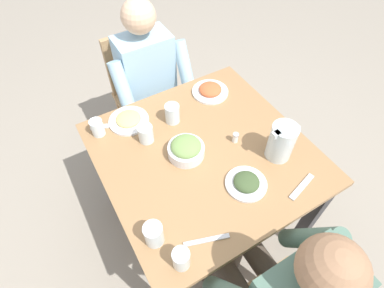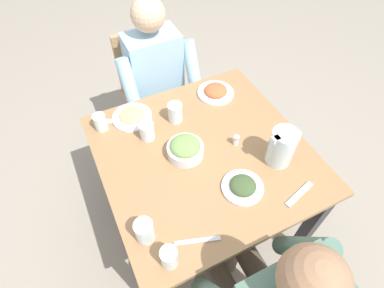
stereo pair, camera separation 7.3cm
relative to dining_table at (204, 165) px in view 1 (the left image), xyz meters
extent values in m
plane|color=gray|center=(0.00, 0.00, -0.63)|extent=(8.00, 8.00, 0.00)
cube|color=#997047|center=(0.00, 0.00, 0.10)|extent=(0.98, 0.98, 0.03)
cube|color=#232328|center=(0.44, -0.44, -0.27)|extent=(0.06, 0.06, 0.71)
cube|color=#232328|center=(-0.44, 0.44, -0.27)|extent=(0.06, 0.06, 0.71)
cube|color=#232328|center=(0.44, 0.44, -0.27)|extent=(0.06, 0.06, 0.71)
cube|color=tan|center=(0.10, -0.58, -0.41)|extent=(0.04, 0.04, 0.44)
cube|color=tan|center=(0.20, 0.92, -0.41)|extent=(0.04, 0.04, 0.44)
cube|color=tan|center=(-0.14, 0.92, -0.41)|extent=(0.04, 0.04, 0.44)
cube|color=tan|center=(0.20, 0.58, -0.41)|extent=(0.04, 0.04, 0.44)
cube|color=tan|center=(-0.14, 0.58, -0.41)|extent=(0.04, 0.04, 0.44)
cube|color=tan|center=(0.03, 0.75, -0.17)|extent=(0.40, 0.40, 0.03)
cube|color=tan|center=(0.03, 0.93, 0.05)|extent=(0.38, 0.04, 0.42)
sphere|color=#936B4C|center=(-0.07, -0.72, 0.46)|extent=(0.19, 0.19, 0.19)
cylinder|color=#473D33|center=(-0.16, -0.53, -0.19)|extent=(0.11, 0.38, 0.11)
cylinder|color=#473D33|center=(-0.16, -0.34, -0.40)|extent=(0.10, 0.10, 0.47)
cylinder|color=#473D33|center=(0.01, -0.53, -0.19)|extent=(0.11, 0.38, 0.11)
cylinder|color=#473D33|center=(0.01, -0.34, -0.40)|extent=(0.10, 0.10, 0.47)
cylinder|color=#4C6B5B|center=(0.13, -0.58, 0.11)|extent=(0.08, 0.23, 0.37)
cube|color=#9EC6E0|center=(0.03, 0.72, 0.09)|extent=(0.32, 0.20, 0.50)
sphere|color=#DBB28E|center=(0.03, 0.72, 0.46)|extent=(0.19, 0.19, 0.19)
cylinder|color=#473D33|center=(0.11, 0.53, -0.19)|extent=(0.11, 0.38, 0.11)
cylinder|color=#473D33|center=(0.11, 0.34, -0.40)|extent=(0.10, 0.10, 0.47)
cylinder|color=#9EC6E0|center=(0.23, 0.58, 0.11)|extent=(0.08, 0.23, 0.37)
cylinder|color=#473D33|center=(-0.06, 0.53, -0.19)|extent=(0.11, 0.38, 0.11)
cylinder|color=#473D33|center=(-0.06, 0.34, -0.40)|extent=(0.10, 0.10, 0.47)
cylinder|color=#9EC6E0|center=(-0.17, 0.58, 0.11)|extent=(0.08, 0.23, 0.37)
cylinder|color=silver|center=(0.29, -0.19, 0.21)|extent=(0.12, 0.12, 0.19)
cube|color=silver|center=(0.37, -0.19, 0.22)|extent=(0.02, 0.02, 0.11)
cube|color=silver|center=(0.24, -0.19, 0.29)|extent=(0.04, 0.03, 0.02)
cylinder|color=white|center=(-0.09, 0.03, 0.14)|extent=(0.18, 0.18, 0.05)
ellipsoid|color=#759951|center=(-0.09, 0.03, 0.18)|extent=(0.14, 0.14, 0.06)
cylinder|color=white|center=(0.06, -0.25, 0.12)|extent=(0.19, 0.19, 0.01)
ellipsoid|color=#3D512D|center=(0.06, -0.25, 0.14)|extent=(0.12, 0.12, 0.04)
cylinder|color=white|center=(-0.24, 0.37, 0.12)|extent=(0.21, 0.21, 0.01)
ellipsoid|color=#E0C670|center=(-0.24, 0.37, 0.13)|extent=(0.13, 0.13, 0.04)
cylinder|color=white|center=(0.25, 0.34, 0.12)|extent=(0.21, 0.21, 0.01)
ellipsoid|color=#CC5B33|center=(0.25, 0.34, 0.14)|extent=(0.13, 0.13, 0.05)
cylinder|color=silver|center=(-0.40, -0.27, 0.17)|extent=(0.08, 0.08, 0.11)
cylinder|color=silver|center=(-0.04, 0.26, 0.16)|extent=(0.08, 0.08, 0.10)
cylinder|color=silver|center=(-0.40, 0.37, 0.16)|extent=(0.06, 0.06, 0.09)
cylinder|color=silver|center=(-0.21, 0.21, 0.16)|extent=(0.07, 0.07, 0.09)
cylinder|color=silver|center=(-0.36, -0.41, 0.16)|extent=(0.07, 0.07, 0.10)
cylinder|color=white|center=(0.16, -0.02, 0.13)|extent=(0.03, 0.03, 0.04)
cylinder|color=#B2B2B7|center=(0.16, -0.02, 0.16)|extent=(0.03, 0.03, 0.01)
cube|color=silver|center=(-0.35, 0.39, 0.12)|extent=(0.17, 0.09, 0.01)
cube|color=silver|center=(-0.23, -0.38, 0.12)|extent=(0.18, 0.08, 0.01)
cube|color=silver|center=(0.27, -0.39, 0.12)|extent=(0.17, 0.07, 0.01)
camera|label=1|loc=(-0.51, -0.75, 1.28)|focal=28.48mm
camera|label=2|loc=(-0.44, -0.78, 1.28)|focal=28.48mm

